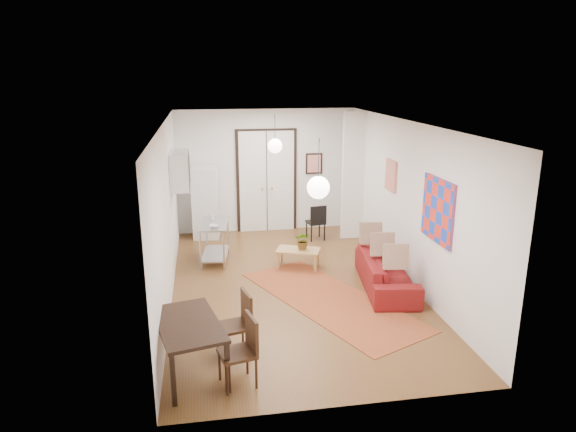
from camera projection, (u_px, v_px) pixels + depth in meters
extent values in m
plane|color=brown|center=(292.00, 286.00, 9.23)|extent=(7.00, 7.00, 0.00)
cube|color=silver|center=(292.00, 123.00, 8.44)|extent=(4.20, 7.00, 0.02)
cube|color=white|center=(266.00, 171.00, 12.16)|extent=(4.20, 0.02, 2.90)
cube|color=white|center=(348.00, 290.00, 5.51)|extent=(4.20, 0.02, 2.90)
cube|color=white|center=(167.00, 214.00, 8.50)|extent=(0.02, 7.00, 2.90)
cube|color=white|center=(407.00, 203.00, 9.17)|extent=(0.02, 7.00, 2.90)
cube|color=white|center=(267.00, 182.00, 12.18)|extent=(1.44, 0.06, 2.50)
cube|color=white|center=(353.00, 176.00, 11.55)|extent=(0.50, 0.10, 2.90)
cube|color=silver|center=(180.00, 170.00, 9.83)|extent=(0.35, 1.00, 0.70)
cube|color=red|center=(438.00, 210.00, 7.93)|extent=(0.05, 1.00, 1.00)
cube|color=beige|center=(391.00, 175.00, 9.83)|extent=(0.05, 0.50, 0.60)
cube|color=red|center=(314.00, 164.00, 12.27)|extent=(0.40, 0.03, 0.50)
cube|color=brown|center=(173.00, 163.00, 10.27)|extent=(0.03, 0.44, 0.54)
sphere|color=white|center=(275.00, 146.00, 10.52)|extent=(0.30, 0.30, 0.30)
cylinder|color=black|center=(275.00, 126.00, 10.41)|extent=(0.01, 0.01, 0.50)
sphere|color=white|center=(318.00, 188.00, 6.72)|extent=(0.30, 0.30, 0.30)
cylinder|color=black|center=(319.00, 157.00, 6.61)|extent=(0.01, 0.01, 0.50)
cube|color=#A8572A|center=(330.00, 300.00, 8.65)|extent=(2.73, 3.84, 0.01)
imported|color=maroon|center=(386.00, 272.00, 9.08)|extent=(2.12, 1.07, 0.59)
cube|color=tan|center=(298.00, 250.00, 10.04)|extent=(0.93, 0.72, 0.04)
cube|color=tan|center=(281.00, 263.00, 9.85)|extent=(0.06, 0.06, 0.33)
cube|color=tan|center=(318.00, 261.00, 9.97)|extent=(0.06, 0.06, 0.33)
cube|color=tan|center=(278.00, 257.00, 10.20)|extent=(0.06, 0.06, 0.33)
cube|color=tan|center=(314.00, 255.00, 10.32)|extent=(0.06, 0.06, 0.33)
imported|color=#3C6E31|center=(303.00, 240.00, 10.00)|extent=(0.40, 0.37, 0.36)
cube|color=#AFB1B4|center=(214.00, 224.00, 10.24)|extent=(0.67, 1.12, 0.04)
cube|color=#AFB1B4|center=(215.00, 254.00, 10.41)|extent=(0.62, 1.07, 0.03)
cylinder|color=#AFB1B4|center=(204.00, 251.00, 9.85)|extent=(0.04, 0.04, 0.79)
cylinder|color=#AFB1B4|center=(227.00, 250.00, 9.92)|extent=(0.04, 0.04, 0.79)
cylinder|color=#AFB1B4|center=(204.00, 236.00, 10.77)|extent=(0.04, 0.04, 0.79)
cylinder|color=#AFB1B4|center=(225.00, 235.00, 10.84)|extent=(0.04, 0.04, 0.79)
imported|color=silver|center=(215.00, 226.00, 9.94)|extent=(0.25, 0.25, 0.05)
imported|color=teal|center=(211.00, 216.00, 10.44)|extent=(0.10, 0.10, 0.17)
cube|color=white|center=(206.00, 203.00, 11.76)|extent=(0.64, 0.64, 1.65)
cube|color=black|center=(188.00, 324.00, 6.38)|extent=(1.01, 1.42, 0.05)
cube|color=black|center=(160.00, 379.00, 5.86)|extent=(0.07, 0.07, 0.66)
cube|color=black|center=(217.00, 373.00, 5.96)|extent=(0.07, 0.07, 0.66)
cube|color=black|center=(167.00, 329.00, 6.99)|extent=(0.07, 0.07, 0.66)
cube|color=black|center=(214.00, 325.00, 7.10)|extent=(0.07, 0.07, 0.66)
cube|color=#372211|center=(233.00, 326.00, 6.88)|extent=(0.50, 0.49, 0.04)
cube|color=#372211|center=(232.00, 304.00, 6.99)|extent=(0.13, 0.40, 0.44)
cylinder|color=#372211|center=(222.00, 348.00, 6.74)|extent=(0.03, 0.03, 0.42)
cylinder|color=#372211|center=(248.00, 346.00, 6.79)|extent=(0.03, 0.03, 0.42)
cylinder|color=#372211|center=(221.00, 335.00, 7.08)|extent=(0.03, 0.03, 0.42)
cylinder|color=#372211|center=(245.00, 333.00, 7.13)|extent=(0.03, 0.03, 0.42)
cube|color=#372211|center=(237.00, 354.00, 6.21)|extent=(0.50, 0.49, 0.04)
cube|color=#372211|center=(236.00, 328.00, 6.33)|extent=(0.13, 0.40, 0.44)
cylinder|color=#372211|center=(224.00, 379.00, 6.07)|extent=(0.03, 0.03, 0.42)
cylinder|color=#372211|center=(253.00, 376.00, 6.13)|extent=(0.03, 0.03, 0.42)
cylinder|color=#372211|center=(223.00, 362.00, 6.42)|extent=(0.03, 0.03, 0.42)
cylinder|color=#372211|center=(250.00, 360.00, 6.47)|extent=(0.03, 0.03, 0.42)
cube|color=black|center=(316.00, 222.00, 11.71)|extent=(0.43, 0.43, 0.04)
cube|color=black|center=(314.00, 211.00, 11.81)|extent=(0.38, 0.10, 0.40)
cylinder|color=black|center=(310.00, 233.00, 11.59)|extent=(0.03, 0.03, 0.40)
cylinder|color=black|center=(324.00, 232.00, 11.64)|extent=(0.03, 0.03, 0.40)
cylinder|color=black|center=(307.00, 229.00, 11.89)|extent=(0.03, 0.03, 0.40)
cylinder|color=black|center=(321.00, 228.00, 11.94)|extent=(0.03, 0.03, 0.40)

